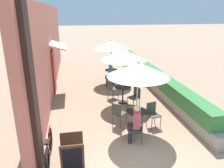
{
  "coord_description": "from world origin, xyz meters",
  "views": [
    {
      "loc": [
        -1.41,
        -4.32,
        3.92
      ],
      "look_at": [
        0.15,
        4.24,
        1.0
      ],
      "focal_mm": 35.0,
      "sensor_mm": 36.0,
      "label": 1
    }
  ],
  "objects_px": {
    "coffee_cup_mid": "(126,85)",
    "seated_patron_far_left": "(110,74)",
    "cafe_chair_far_left": "(112,77)",
    "cafe_chair_near_right": "(153,112)",
    "patio_umbrella_mid": "(123,55)",
    "patio_table_far": "(111,74)",
    "patio_umbrella_near": "(138,70)",
    "cafe_chair_near_left": "(139,127)",
    "coffee_cup_near": "(140,109)",
    "coffee_cup_far": "(112,69)",
    "menu_board": "(72,155)",
    "patio_table_mid": "(123,92)",
    "cafe_chair_mid_left": "(135,96)",
    "patio_table_near": "(136,117)",
    "cafe_chair_near_back": "(118,112)",
    "cafe_chair_far_right": "(111,70)",
    "bicycle_leaning": "(49,148)",
    "cafe_chair_mid_right": "(112,88)",
    "seated_patron_near_left": "(135,122)",
    "patio_umbrella_far": "(111,45)"
  },
  "relations": [
    {
      "from": "cafe_chair_far_left",
      "to": "patio_umbrella_mid",
      "type": "bearing_deg",
      "value": -163.12
    },
    {
      "from": "cafe_chair_mid_right",
      "to": "coffee_cup_mid",
      "type": "distance_m",
      "value": 0.8
    },
    {
      "from": "seated_patron_near_left",
      "to": "cafe_chair_near_back",
      "type": "height_order",
      "value": "seated_patron_near_left"
    },
    {
      "from": "cafe_chair_near_left",
      "to": "cafe_chair_far_left",
      "type": "xyz_separation_m",
      "value": [
        0.15,
        5.43,
        0.0
      ]
    },
    {
      "from": "coffee_cup_near",
      "to": "cafe_chair_mid_left",
      "type": "distance_m",
      "value": 1.88
    },
    {
      "from": "cafe_chair_near_back",
      "to": "seated_patron_far_left",
      "type": "xyz_separation_m",
      "value": [
        0.44,
        4.3,
        0.17
      ]
    },
    {
      "from": "patio_table_far",
      "to": "coffee_cup_near",
      "type": "bearing_deg",
      "value": -89.9
    },
    {
      "from": "coffee_cup_mid",
      "to": "seated_patron_far_left",
      "type": "bearing_deg",
      "value": 98.42
    },
    {
      "from": "seated_patron_near_left",
      "to": "cafe_chair_mid_left",
      "type": "bearing_deg",
      "value": 1.0
    },
    {
      "from": "cafe_chair_near_right",
      "to": "patio_umbrella_mid",
      "type": "height_order",
      "value": "patio_umbrella_mid"
    },
    {
      "from": "patio_umbrella_near",
      "to": "coffee_cup_near",
      "type": "bearing_deg",
      "value": 23.14
    },
    {
      "from": "seated_patron_near_left",
      "to": "menu_board",
      "type": "height_order",
      "value": "seated_patron_near_left"
    },
    {
      "from": "seated_patron_far_left",
      "to": "patio_table_mid",
      "type": "bearing_deg",
      "value": -160.47
    },
    {
      "from": "patio_umbrella_near",
      "to": "coffee_cup_far",
      "type": "distance_m",
      "value": 5.54
    },
    {
      "from": "coffee_cup_near",
      "to": "coffee_cup_far",
      "type": "relative_size",
      "value": 1.0
    },
    {
      "from": "coffee_cup_far",
      "to": "coffee_cup_mid",
      "type": "bearing_deg",
      "value": -88.42
    },
    {
      "from": "cafe_chair_near_left",
      "to": "cafe_chair_near_right",
      "type": "relative_size",
      "value": 1.0
    },
    {
      "from": "patio_umbrella_near",
      "to": "coffee_cup_mid",
      "type": "bearing_deg",
      "value": 84.57
    },
    {
      "from": "cafe_chair_mid_right",
      "to": "coffee_cup_far",
      "type": "xyz_separation_m",
      "value": [
        0.46,
        2.33,
        0.27
      ]
    },
    {
      "from": "patio_umbrella_mid",
      "to": "coffee_cup_far",
      "type": "distance_m",
      "value": 3.22
    },
    {
      "from": "cafe_chair_near_right",
      "to": "menu_board",
      "type": "height_order",
      "value": "menu_board"
    },
    {
      "from": "cafe_chair_near_back",
      "to": "patio_umbrella_mid",
      "type": "relative_size",
      "value": 0.36
    },
    {
      "from": "patio_table_mid",
      "to": "menu_board",
      "type": "distance_m",
      "value": 4.65
    },
    {
      "from": "cafe_chair_far_right",
      "to": "menu_board",
      "type": "distance_m",
      "value": 8.1
    },
    {
      "from": "coffee_cup_mid",
      "to": "cafe_chair_far_left",
      "type": "bearing_deg",
      "value": 95.78
    },
    {
      "from": "coffee_cup_near",
      "to": "patio_umbrella_mid",
      "type": "height_order",
      "value": "patio_umbrella_mid"
    },
    {
      "from": "cafe_chair_far_left",
      "to": "bicycle_leaning",
      "type": "xyz_separation_m",
      "value": [
        -2.8,
        -5.78,
        -0.17
      ]
    },
    {
      "from": "patio_table_near",
      "to": "cafe_chair_near_back",
      "type": "distance_m",
      "value": 0.7
    },
    {
      "from": "cafe_chair_near_back",
      "to": "patio_table_far",
      "type": "height_order",
      "value": "cafe_chair_near_back"
    },
    {
      "from": "cafe_chair_near_back",
      "to": "coffee_cup_mid",
      "type": "distance_m",
      "value": 2.21
    },
    {
      "from": "patio_table_near",
      "to": "coffee_cup_mid",
      "type": "xyz_separation_m",
      "value": [
        0.24,
        2.51,
        0.27
      ]
    },
    {
      "from": "patio_umbrella_far",
      "to": "seated_patron_far_left",
      "type": "relative_size",
      "value": 1.95
    },
    {
      "from": "patio_umbrella_mid",
      "to": "cafe_chair_mid_left",
      "type": "relative_size",
      "value": 2.81
    },
    {
      "from": "coffee_cup_near",
      "to": "seated_patron_far_left",
      "type": "bearing_deg",
      "value": 92.7
    },
    {
      "from": "seated_patron_far_left",
      "to": "bicycle_leaning",
      "type": "relative_size",
      "value": 0.74
    },
    {
      "from": "cafe_chair_far_left",
      "to": "coffee_cup_far",
      "type": "distance_m",
      "value": 0.7
    },
    {
      "from": "seated_patron_near_left",
      "to": "coffee_cup_mid",
      "type": "bearing_deg",
      "value": 8.58
    },
    {
      "from": "seated_patron_far_left",
      "to": "patio_table_far",
      "type": "bearing_deg",
      "value": -2.89
    },
    {
      "from": "coffee_cup_far",
      "to": "menu_board",
      "type": "relative_size",
      "value": 0.1
    },
    {
      "from": "patio_table_far",
      "to": "patio_umbrella_near",
      "type": "bearing_deg",
      "value": -91.25
    },
    {
      "from": "patio_umbrella_mid",
      "to": "patio_table_far",
      "type": "distance_m",
      "value": 3.4
    },
    {
      "from": "coffee_cup_near",
      "to": "bicycle_leaning",
      "type": "distance_m",
      "value": 3.15
    },
    {
      "from": "cafe_chair_near_left",
      "to": "coffee_cup_near",
      "type": "bearing_deg",
      "value": -2.14
    },
    {
      "from": "cafe_chair_near_left",
      "to": "patio_table_far",
      "type": "height_order",
      "value": "cafe_chair_near_left"
    },
    {
      "from": "patio_table_mid",
      "to": "menu_board",
      "type": "relative_size",
      "value": 0.79
    },
    {
      "from": "cafe_chair_mid_left",
      "to": "patio_umbrella_mid",
      "type": "bearing_deg",
      "value": 6.24
    },
    {
      "from": "cafe_chair_near_right",
      "to": "cafe_chair_near_left",
      "type": "bearing_deg",
      "value": 36.24
    },
    {
      "from": "cafe_chair_far_left",
      "to": "bicycle_leaning",
      "type": "height_order",
      "value": "cafe_chair_far_left"
    },
    {
      "from": "coffee_cup_far",
      "to": "cafe_chair_near_right",
      "type": "bearing_deg",
      "value": -84.39
    },
    {
      "from": "coffee_cup_mid",
      "to": "cafe_chair_far_right",
      "type": "distance_m",
      "value": 3.62
    }
  ]
}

